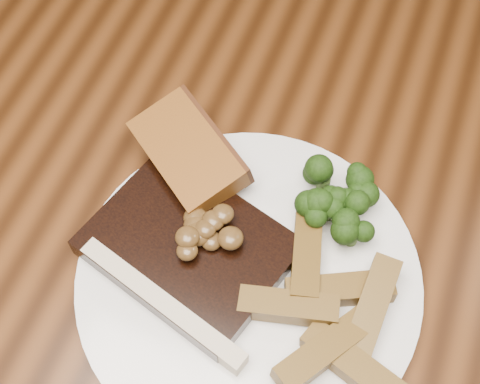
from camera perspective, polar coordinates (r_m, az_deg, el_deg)
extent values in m
cube|color=#4D280F|center=(0.61, -0.93, -1.27)|extent=(1.60, 0.90, 0.04)
cylinder|color=black|center=(1.35, 9.58, 8.67)|extent=(0.04, 0.04, 0.44)
cylinder|color=white|center=(0.55, 0.74, -7.58)|extent=(0.30, 0.30, 0.01)
cube|color=black|center=(0.55, -4.41, -4.76)|extent=(0.18, 0.16, 0.02)
cube|color=#C4B497|center=(0.53, -6.61, -9.66)|extent=(0.15, 0.06, 0.02)
cube|color=brown|center=(0.58, -4.40, 2.29)|extent=(0.12, 0.11, 0.02)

